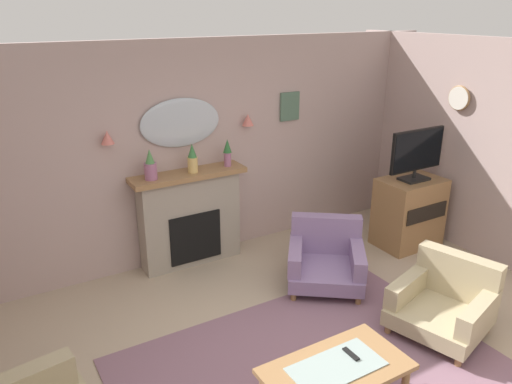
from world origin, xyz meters
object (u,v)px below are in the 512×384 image
at_px(coffee_table, 336,373).
at_px(tv_flatscreen, 417,153).
at_px(wall_sconce_right, 248,120).
at_px(framed_picture, 290,106).
at_px(mantel_vase_left, 227,152).
at_px(wall_clock, 459,98).
at_px(armchair_near_fireplace, 326,257).
at_px(mantel_vase_centre, 150,167).
at_px(wall_sconce_left, 107,137).
at_px(tv_remote, 351,354).
at_px(wall_mirror, 181,123).
at_px(armchair_beside_couch, 445,301).
at_px(mantel_vase_right, 192,159).
at_px(fireplace, 190,219).
at_px(tv_cabinet, 409,212).

bearing_deg(coffee_table, tv_flatscreen, 33.83).
xyz_separation_m(wall_sconce_right, framed_picture, (0.65, 0.06, 0.09)).
height_order(mantel_vase_left, wall_clock, wall_clock).
distance_m(coffee_table, armchair_near_fireplace, 1.97).
relative_size(wall_sconce_right, framed_picture, 0.39).
bearing_deg(wall_sconce_right, mantel_vase_left, -161.08).
relative_size(mantel_vase_centre, framed_picture, 0.96).
distance_m(wall_sconce_left, tv_remote, 3.24).
distance_m(wall_sconce_right, tv_remote, 3.17).
relative_size(wall_mirror, coffee_table, 0.87).
bearing_deg(tv_remote, mantel_vase_centre, 101.99).
bearing_deg(wall_clock, armchair_beside_couch, -139.15).
bearing_deg(tv_remote, wall_sconce_left, 108.98).
distance_m(mantel_vase_centre, mantel_vase_left, 0.95).
relative_size(wall_clock, armchair_beside_couch, 0.31).
xyz_separation_m(mantel_vase_centre, armchair_beside_couch, (2.00, -2.45, -1.00)).
relative_size(mantel_vase_right, tv_remote, 2.11).
relative_size(mantel_vase_right, wall_clock, 1.09).
xyz_separation_m(mantel_vase_centre, mantel_vase_left, (0.95, 0.00, 0.03)).
bearing_deg(fireplace, mantel_vase_right, -29.53).
distance_m(mantel_vase_centre, wall_sconce_left, 0.55).
relative_size(fireplace, wall_sconce_right, 9.71).
height_order(wall_clock, armchair_near_fireplace, wall_clock).
xyz_separation_m(mantel_vase_left, armchair_beside_couch, (1.05, -2.45, -1.03)).
xyz_separation_m(mantel_vase_right, mantel_vase_left, (0.45, 0.00, 0.02)).
xyz_separation_m(coffee_table, tv_cabinet, (2.68, 1.81, 0.07)).
bearing_deg(wall_sconce_right, fireplace, -173.84).
xyz_separation_m(wall_mirror, framed_picture, (1.50, 0.01, 0.04)).
bearing_deg(framed_picture, fireplace, -174.23).
bearing_deg(wall_sconce_right, armchair_beside_couch, -74.77).
bearing_deg(armchair_near_fireplace, framed_picture, 73.99).
relative_size(mantel_vase_right, wall_sconce_right, 2.41).
bearing_deg(fireplace, wall_sconce_right, 6.16).
height_order(wall_sconce_left, tv_cabinet, wall_sconce_left).
distance_m(mantel_vase_left, tv_remote, 2.89).
bearing_deg(armchair_beside_couch, framed_picture, 91.09).
bearing_deg(wall_sconce_left, armchair_near_fireplace, -33.39).
height_order(wall_sconce_left, tv_flatscreen, wall_sconce_left).
xyz_separation_m(armchair_beside_couch, armchair_near_fireplace, (-0.44, 1.28, 0.00)).
distance_m(mantel_vase_centre, tv_flatscreen, 3.23).
height_order(mantel_vase_right, mantel_vase_left, mantel_vase_right).
relative_size(wall_sconce_left, tv_remote, 0.88).
xyz_separation_m(mantel_vase_left, tv_flatscreen, (2.13, -0.97, -0.09)).
bearing_deg(framed_picture, wall_sconce_right, -174.73).
bearing_deg(tv_cabinet, tv_remote, -144.68).
distance_m(wall_clock, armchair_beside_couch, 2.64).
bearing_deg(armchair_near_fireplace, tv_flatscreen, 7.50).
xyz_separation_m(mantel_vase_centre, tv_remote, (0.58, -2.72, -0.85)).
height_order(mantel_vase_centre, armchair_near_fireplace, mantel_vase_centre).
xyz_separation_m(wall_clock, tv_remote, (-3.01, -1.65, -1.45)).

